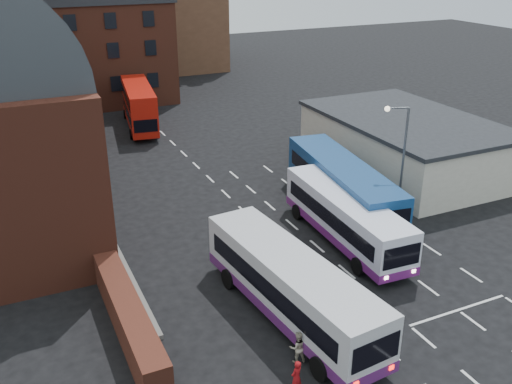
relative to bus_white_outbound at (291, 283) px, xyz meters
name	(u,v)px	position (x,y,z in m)	size (l,w,h in m)	color
ground	(340,303)	(2.83, -0.04, -1.92)	(180.00, 180.00, 0.00)	black
forecourt_wall	(129,318)	(-7.37, 1.96, -1.02)	(1.20, 10.00, 1.80)	#602B1E
cream_building	(405,143)	(17.83, 13.96, 0.24)	(10.40, 16.40, 4.25)	beige
brick_terrace	(68,55)	(-3.17, 45.96, 3.58)	(22.00, 10.00, 11.00)	brown
castle_keep	(131,24)	(8.83, 65.96, 4.08)	(22.00, 22.00, 12.00)	brown
bus_white_outbound	(291,283)	(0.00, 0.00, 0.00)	(3.88, 12.13, 3.25)	silver
bus_white_inbound	(346,215)	(6.64, 5.37, -0.13)	(3.19, 11.21, 3.03)	white
bus_blue	(342,183)	(8.83, 9.19, 0.11)	(4.52, 12.90, 3.44)	navy
bus_red_double	(139,106)	(1.40, 33.79, 0.33)	(3.95, 10.82, 4.23)	#B7160B
street_lamp	(400,153)	(11.19, 6.54, 2.72)	(1.47, 0.76, 7.69)	#53575D
pedestrian_red	(296,377)	(-2.20, -4.61, -1.14)	(0.57, 0.37, 1.56)	maroon
pedestrian_beige	(297,347)	(-1.24, -2.96, -1.17)	(0.73, 0.57, 1.50)	#ABA28D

